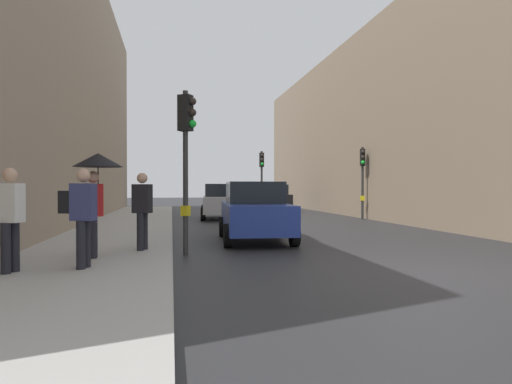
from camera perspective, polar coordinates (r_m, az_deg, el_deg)
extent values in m
plane|color=#28282B|center=(9.22, 21.19, -9.43)|extent=(120.00, 120.00, 0.00)
cube|color=#A8A5A0|center=(13.88, -17.71, -5.69)|extent=(3.38, 40.00, 0.16)
cube|color=gray|center=(28.75, 22.36, 7.17)|extent=(12.00, 34.56, 9.79)
cylinder|color=#2D2D2D|center=(10.53, -9.04, 2.40)|extent=(0.12, 0.12, 3.86)
cube|color=black|center=(10.67, -9.06, 9.98)|extent=(0.38, 0.36, 0.84)
cube|color=yellow|center=(10.54, -9.03, -2.38)|extent=(0.24, 0.25, 0.24)
sphere|color=#2D231E|center=(10.62, -8.16, 11.45)|extent=(0.18, 0.18, 0.18)
sphere|color=#2D231E|center=(10.57, -8.15, 10.06)|extent=(0.18, 0.18, 0.18)
sphere|color=green|center=(10.53, -8.15, 8.67)|extent=(0.18, 0.18, 0.18)
cylinder|color=#2D2D2D|center=(26.31, 0.73, 1.22)|extent=(0.12, 0.12, 3.73)
cube|color=black|center=(26.36, 0.73, 4.15)|extent=(0.25, 0.31, 0.84)
cube|color=yellow|center=(26.31, 0.73, -0.56)|extent=(0.20, 0.16, 0.24)
sphere|color=#2D231E|center=(26.19, 0.80, 4.74)|extent=(0.18, 0.18, 0.18)
sphere|color=#2D231E|center=(26.17, 0.80, 4.17)|extent=(0.18, 0.18, 0.18)
sphere|color=green|center=(26.16, 0.80, 3.61)|extent=(0.18, 0.18, 0.18)
cylinder|color=#2D2D2D|center=(22.62, 13.51, 1.12)|extent=(0.12, 0.12, 3.59)
cube|color=black|center=(22.66, 13.52, 4.35)|extent=(0.33, 0.36, 0.84)
cube|color=yellow|center=(22.62, 13.51, -0.77)|extent=(0.24, 0.22, 0.24)
sphere|color=#2D231E|center=(22.49, 13.56, 5.04)|extent=(0.18, 0.18, 0.18)
sphere|color=#2D231E|center=(22.47, 13.56, 4.38)|extent=(0.18, 0.18, 0.18)
sphere|color=green|center=(22.46, 13.56, 3.72)|extent=(0.18, 0.18, 0.18)
cube|color=navy|center=(13.20, -0.10, -3.20)|extent=(2.06, 4.30, 0.80)
cube|color=black|center=(13.42, -0.23, -0.06)|extent=(1.72, 2.10, 0.64)
cylinder|color=black|center=(12.06, 4.97, -5.48)|extent=(0.26, 0.65, 0.64)
cylinder|color=black|center=(11.81, -3.64, -5.60)|extent=(0.26, 0.65, 0.64)
cylinder|color=black|center=(14.70, 2.74, -4.37)|extent=(0.26, 0.65, 0.64)
cylinder|color=black|center=(14.50, -4.30, -4.44)|extent=(0.26, 0.65, 0.64)
cube|color=black|center=(29.55, 2.15, -1.07)|extent=(1.96, 4.27, 0.80)
cube|color=black|center=(29.29, 2.24, 0.33)|extent=(1.68, 2.06, 0.64)
cylinder|color=black|center=(30.74, 0.03, -1.75)|extent=(0.25, 0.65, 0.64)
cylinder|color=black|center=(31.06, 3.32, -1.72)|extent=(0.25, 0.65, 0.64)
cylinder|color=black|center=(28.08, 0.85, -1.97)|extent=(0.25, 0.65, 0.64)
cylinder|color=black|center=(28.43, 4.44, -1.94)|extent=(0.25, 0.65, 0.64)
cube|color=#BCBCC1|center=(22.57, -4.50, -1.60)|extent=(2.12, 4.33, 0.80)
cube|color=black|center=(22.81, -4.53, 0.23)|extent=(1.75, 2.12, 0.64)
cylinder|color=black|center=(21.29, -1.96, -2.81)|extent=(0.27, 0.66, 0.64)
cylinder|color=black|center=(21.23, -6.82, -2.83)|extent=(0.27, 0.66, 0.64)
cylinder|color=black|center=(23.98, -2.45, -2.42)|extent=(0.27, 0.66, 0.64)
cylinder|color=black|center=(23.93, -6.76, -2.43)|extent=(0.27, 0.66, 0.64)
cube|color=silver|center=(38.27, -0.46, -0.67)|extent=(2.05, 4.30, 0.80)
cube|color=black|center=(38.02, -0.37, 0.40)|extent=(1.72, 2.09, 0.64)
cylinder|color=black|center=(39.40, -2.20, -1.22)|extent=(0.26, 0.65, 0.64)
cylinder|color=black|center=(39.81, 0.33, -1.20)|extent=(0.26, 0.65, 0.64)
cylinder|color=black|center=(36.76, -1.32, -1.35)|extent=(0.26, 0.65, 0.64)
cylinder|color=black|center=(37.21, 1.38, -1.33)|extent=(0.26, 0.65, 0.64)
cylinder|color=black|center=(9.81, -20.14, -5.37)|extent=(0.16, 0.16, 0.85)
cylinder|color=black|center=(9.61, -20.22, -5.49)|extent=(0.16, 0.16, 0.85)
cube|color=red|center=(9.66, -20.20, -0.97)|extent=(0.42, 0.30, 0.66)
sphere|color=tan|center=(9.66, -20.21, 1.82)|extent=(0.24, 0.24, 0.24)
cylinder|color=black|center=(9.65, -19.61, 0.52)|extent=(0.02, 0.02, 0.90)
cone|color=black|center=(9.67, -19.62, 3.90)|extent=(1.00, 1.00, 0.28)
cylinder|color=black|center=(8.67, -28.59, -6.19)|extent=(0.16, 0.16, 0.85)
cylinder|color=black|center=(8.52, -29.46, -6.32)|extent=(0.16, 0.16, 0.85)
cube|color=silver|center=(8.54, -29.05, -1.22)|extent=(0.47, 0.39, 0.66)
sphere|color=tan|center=(8.54, -29.07, 1.93)|extent=(0.24, 0.24, 0.24)
cylinder|color=black|center=(8.61, -20.97, -6.20)|extent=(0.16, 0.16, 0.85)
cylinder|color=black|center=(8.43, -21.57, -6.35)|extent=(0.16, 0.16, 0.85)
cube|color=navy|center=(8.47, -21.29, -1.20)|extent=(0.45, 0.36, 0.66)
sphere|color=tan|center=(8.46, -21.30, 1.98)|extent=(0.24, 0.24, 0.24)
cube|color=black|center=(8.60, -23.09, -1.18)|extent=(0.27, 0.32, 0.40)
cylinder|color=black|center=(10.62, -14.16, -4.89)|extent=(0.16, 0.16, 0.85)
cylinder|color=black|center=(10.45, -14.64, -4.98)|extent=(0.16, 0.16, 0.85)
cube|color=black|center=(10.49, -14.41, -0.83)|extent=(0.47, 0.39, 0.66)
sphere|color=tan|center=(10.49, -14.41, 1.74)|extent=(0.24, 0.24, 0.24)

